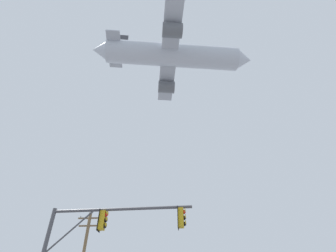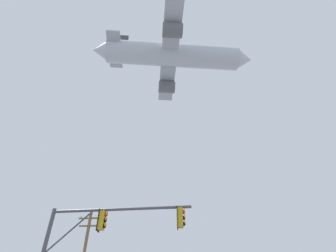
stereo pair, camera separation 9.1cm
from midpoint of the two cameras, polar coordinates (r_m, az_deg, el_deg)
signal_pole_near at (r=13.88m, az=-15.24°, el=-22.30°), size 7.11×0.62×6.17m
airplane at (r=45.17m, az=0.97°, el=15.03°), size 26.68×20.61×7.26m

